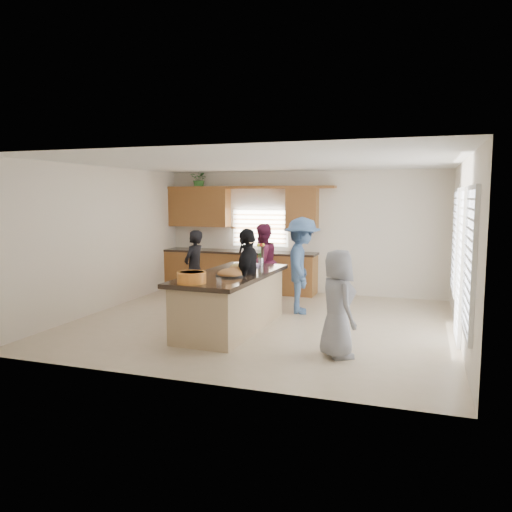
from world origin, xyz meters
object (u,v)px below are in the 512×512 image
(island, at_px, (231,302))
(woman_right_front, at_px, (337,304))
(salad_bowl, at_px, (192,277))
(woman_right_back, at_px, (302,265))
(woman_left_back, at_px, (194,268))
(woman_left_front, at_px, (248,279))
(woman_left_mid, at_px, (262,262))

(island, height_order, woman_right_front, woman_right_front)
(salad_bowl, bearing_deg, woman_right_back, 68.39)
(salad_bowl, height_order, woman_left_back, woman_left_back)
(woman_right_front, bearing_deg, woman_left_front, 26.01)
(woman_left_back, distance_m, woman_right_front, 4.12)
(woman_right_front, bearing_deg, woman_right_back, -8.84)
(woman_left_back, xyz_separation_m, woman_left_front, (1.66, -1.41, 0.08))
(woman_left_front, relative_size, woman_right_front, 1.13)
(island, bearing_deg, woman_right_front, -22.95)
(woman_left_back, relative_size, woman_left_mid, 0.94)
(woman_right_front, bearing_deg, island, 32.10)
(woman_left_mid, xyz_separation_m, woman_right_front, (2.17, -3.36, -0.07))
(woman_left_back, bearing_deg, woman_right_back, 97.47)
(woman_right_front, bearing_deg, woman_left_back, 21.17)
(salad_bowl, xyz_separation_m, woman_right_front, (2.12, 0.19, -0.29))
(woman_left_back, bearing_deg, salad_bowl, 32.04)
(island, relative_size, woman_left_mid, 1.67)
(woman_left_back, height_order, woman_left_front, woman_left_front)
(woman_left_back, xyz_separation_m, woman_right_front, (3.33, -2.42, -0.02))
(woman_left_mid, bearing_deg, island, 31.93)
(island, xyz_separation_m, woman_left_mid, (-0.24, 2.46, 0.37))
(woman_left_mid, distance_m, woman_right_front, 4.00)
(woman_left_front, bearing_deg, salad_bowl, -30.42)
(woman_right_back, bearing_deg, salad_bowl, 145.74)
(island, bearing_deg, woman_right_back, 63.07)
(woman_left_back, bearing_deg, woman_left_front, 56.82)
(salad_bowl, bearing_deg, woman_left_mid, 90.81)
(island, distance_m, woman_left_back, 2.09)
(salad_bowl, distance_m, woman_left_back, 2.89)
(woman_left_mid, xyz_separation_m, woman_right_back, (1.09, -0.93, 0.10))
(woman_right_back, bearing_deg, woman_right_front, -168.64)
(island, bearing_deg, salad_bowl, -97.77)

